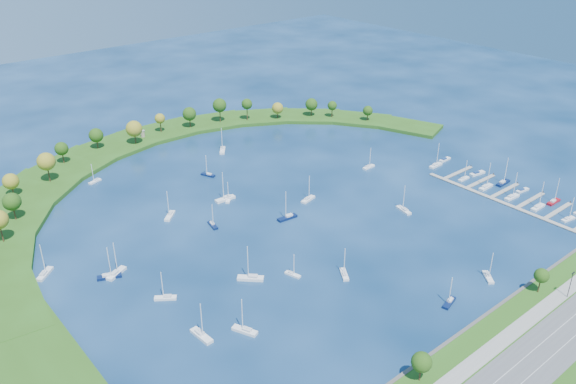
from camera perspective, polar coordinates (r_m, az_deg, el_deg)
ground at (r=263.17m, az=-0.14°, el=-1.47°), size 700.00×700.00×0.00m
south_shoreline at (r=200.78m, az=23.69°, el=-13.87°), size 420.00×43.10×11.60m
breakwater at (r=277.73m, az=-14.05°, el=-0.51°), size 286.74×247.64×2.00m
breakwater_trees at (r=314.46m, az=-13.57°, el=4.78°), size 236.01×90.75×14.95m
harbor_tower at (r=346.02m, az=-14.01°, el=5.56°), size 2.60×2.60×4.01m
dock_system at (r=289.42m, az=21.05°, el=-0.56°), size 24.28×82.00×1.60m
moored_boat_0 at (r=209.66m, az=-11.88°, el=-10.00°), size 7.43×6.22×11.22m
moored_boat_1 at (r=264.16m, az=11.25°, el=-1.69°), size 4.19×8.77×12.42m
moored_boat_2 at (r=215.06m, az=-3.66°, el=-8.33°), size 8.77×8.68×14.18m
moored_boat_3 at (r=210.60m, az=15.49°, el=-10.29°), size 7.92×4.03×11.21m
moored_boat_4 at (r=295.15m, az=-7.82°, el=1.73°), size 4.88×7.71×11.01m
moored_boat_5 at (r=216.87m, az=0.45°, el=-7.97°), size 3.42×6.56×9.29m
moored_boat_6 at (r=226.23m, az=-16.45°, el=-7.57°), size 9.22×6.43×13.32m
moored_boat_7 at (r=268.49m, az=1.97°, el=-0.66°), size 8.69×4.22×12.31m
moored_boat_8 at (r=192.24m, az=-4.23°, el=-13.28°), size 5.72×8.85×12.66m
moored_boat_9 at (r=249.66m, az=-7.37°, el=-3.15°), size 3.37×7.52×10.69m
moored_boat_10 at (r=304.09m, az=7.89°, el=2.50°), size 7.57×2.41×11.01m
moored_boat_11 at (r=217.77m, az=5.52°, el=-7.94°), size 5.99×7.58×11.25m
moored_boat_12 at (r=253.07m, az=-0.06°, el=-2.45°), size 9.38×3.39×13.50m
moored_boat_13 at (r=191.87m, az=-8.47°, el=-13.62°), size 3.19×9.36×13.53m
moored_boat_14 at (r=227.53m, az=18.97°, el=-7.79°), size 6.51×7.29×11.26m
moored_boat_15 at (r=269.81m, az=-5.82°, el=-0.66°), size 5.91×5.87×9.57m
moored_boat_16 at (r=270.18m, az=-6.14°, el=-0.61°), size 9.82×3.17×14.27m
moored_boat_17 at (r=301.03m, az=-18.36°, el=1.06°), size 7.01×3.87×9.93m
moored_boat_18 at (r=225.28m, az=-17.09°, el=-7.83°), size 9.06×5.65×12.92m
moored_boat_19 at (r=259.84m, az=-11.48°, el=-2.21°), size 8.00×7.76×12.80m
moored_boat_20 at (r=234.77m, az=-22.69°, el=-7.33°), size 8.08×7.70×12.82m
moored_boat_21 at (r=323.79m, az=-6.42°, el=4.15°), size 7.82×9.05×13.82m
docked_boat_0 at (r=279.67m, az=25.71°, el=-2.34°), size 7.57×3.23×10.78m
docked_boat_2 at (r=284.45m, az=23.24°, el=-1.33°), size 8.90×2.64×13.03m
docked_boat_3 at (r=292.52m, az=24.53°, el=-0.82°), size 8.48×2.43×12.44m
docked_boat_4 at (r=289.46m, az=21.04°, el=-0.42°), size 8.96×2.90×13.01m
docked_boat_5 at (r=298.48m, az=21.92°, el=0.16°), size 7.70×2.96×1.53m
docked_boat_6 at (r=295.34m, az=18.77°, el=0.51°), size 9.04×2.82×13.17m
docked_boat_7 at (r=302.53m, az=20.28°, el=0.89°), size 9.42×3.11×13.65m
docked_boat_8 at (r=301.15m, az=16.81°, el=1.30°), size 7.05×2.01×10.35m
docked_boat_9 at (r=309.10m, az=18.00°, el=1.76°), size 9.24×3.88×1.83m
docked_boat_10 at (r=312.38m, az=14.24°, el=2.59°), size 8.76×2.81×12.73m
docked_boat_11 at (r=320.98m, az=15.06°, el=3.08°), size 8.08×2.53×1.63m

